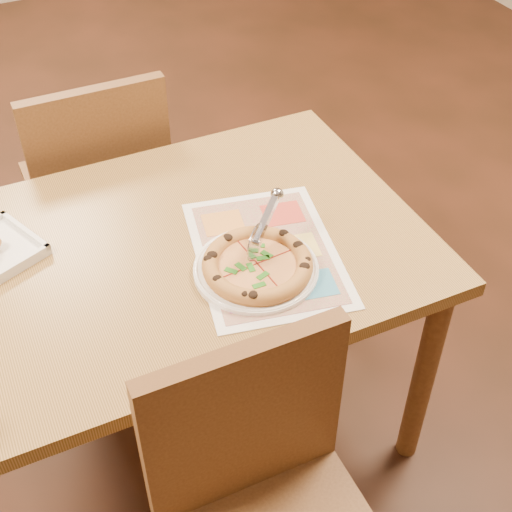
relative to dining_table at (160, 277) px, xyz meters
name	(u,v)px	position (x,y,z in m)	size (l,w,h in m)	color
dining_table	(160,277)	(0.00, 0.00, 0.00)	(1.30, 0.85, 0.72)	#A17940
chair_near	(264,491)	(0.00, -0.60, -0.07)	(0.42, 0.42, 0.47)	brown
chair_far	(98,172)	(0.00, 0.60, -0.07)	(0.42, 0.42, 0.47)	brown
plate	(256,269)	(0.19, -0.17, 0.09)	(0.29, 0.29, 0.02)	white
pizza	(257,265)	(0.19, -0.17, 0.11)	(0.26, 0.26, 0.04)	#C18A42
pizza_cutter	(263,227)	(0.22, -0.13, 0.18)	(0.14, 0.13, 0.10)	silver
menu	(266,253)	(0.23, -0.12, 0.09)	(0.33, 0.47, 0.01)	white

